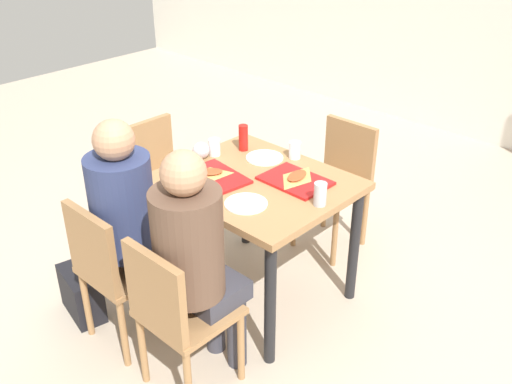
{
  "coord_description": "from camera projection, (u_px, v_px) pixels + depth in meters",
  "views": [
    {
      "loc": [
        1.94,
        -2.05,
        2.25
      ],
      "look_at": [
        0.0,
        0.0,
        0.7
      ],
      "focal_mm": 40.75,
      "sensor_mm": 36.0,
      "label": 1
    }
  ],
  "objects": [
    {
      "name": "chair_left_end",
      "position": [
        159.0,
        175.0,
        3.84
      ],
      "size": [
        0.4,
        0.4,
        0.85
      ],
      "color": "#9E7247",
      "rests_on": "ground_plane"
    },
    {
      "name": "chair_far_side",
      "position": [
        340.0,
        176.0,
        3.83
      ],
      "size": [
        0.4,
        0.4,
        0.85
      ],
      "color": "#9E7247",
      "rests_on": "ground_plane"
    },
    {
      "name": "plastic_cup_c",
      "position": [
        214.0,
        147.0,
        3.44
      ],
      "size": [
        0.07,
        0.07,
        0.1
      ],
      "primitive_type": "cylinder",
      "color": "white",
      "rests_on": "main_table"
    },
    {
      "name": "person_in_brown_jacket",
      "position": [
        195.0,
        253.0,
        2.62
      ],
      "size": [
        0.32,
        0.42,
        1.26
      ],
      "color": "#383842",
      "rests_on": "ground_plane"
    },
    {
      "name": "chair_near_left",
      "position": [
        112.0,
        266.0,
        2.95
      ],
      "size": [
        0.4,
        0.4,
        0.85
      ],
      "color": "#9E7247",
      "rests_on": "ground_plane"
    },
    {
      "name": "tray_red_near",
      "position": [
        215.0,
        177.0,
        3.19
      ],
      "size": [
        0.39,
        0.3,
        0.02
      ],
      "primitive_type": "cube",
      "rotation": [
        0.0,
        0.0,
        -0.13
      ],
      "color": "red",
      "rests_on": "main_table"
    },
    {
      "name": "paper_plate_center",
      "position": [
        265.0,
        158.0,
        3.42
      ],
      "size": [
        0.22,
        0.22,
        0.01
      ],
      "primitive_type": "cylinder",
      "color": "white",
      "rests_on": "main_table"
    },
    {
      "name": "ground_plane",
      "position": [
        256.0,
        293.0,
        3.56
      ],
      "size": [
        10.0,
        10.0,
        0.02
      ],
      "primitive_type": "cube",
      "color": "#B7A893"
    },
    {
      "name": "handbag",
      "position": [
        82.0,
        293.0,
        3.32
      ],
      "size": [
        0.35,
        0.22,
        0.28
      ],
      "primitive_type": "cube",
      "rotation": [
        0.0,
        0.0,
        -0.2
      ],
      "color": "black",
      "rests_on": "ground_plane"
    },
    {
      "name": "pizza_slice_a",
      "position": [
        211.0,
        173.0,
        3.2
      ],
      "size": [
        0.21,
        0.22,
        0.02
      ],
      "color": "tan",
      "rests_on": "tray_red_near"
    },
    {
      "name": "chair_near_right",
      "position": [
        175.0,
        310.0,
        2.65
      ],
      "size": [
        0.4,
        0.4,
        0.85
      ],
      "color": "#9E7247",
      "rests_on": "ground_plane"
    },
    {
      "name": "main_table",
      "position": [
        256.0,
        198.0,
        3.23
      ],
      "size": [
        1.0,
        0.84,
        0.78
      ],
      "color": "#9E7247",
      "rests_on": "ground_plane"
    },
    {
      "name": "pizza_slice_b",
      "position": [
        297.0,
        177.0,
        3.16
      ],
      "size": [
        0.17,
        0.25,
        0.02
      ],
      "color": "tan",
      "rests_on": "tray_red_far"
    },
    {
      "name": "soda_can",
      "position": [
        320.0,
        194.0,
        2.91
      ],
      "size": [
        0.07,
        0.07,
        0.12
      ],
      "primitive_type": "cylinder",
      "color": "#B7BCC6",
      "rests_on": "main_table"
    },
    {
      "name": "paper_plate_near_edge",
      "position": [
        246.0,
        204.0,
        2.94
      ],
      "size": [
        0.22,
        0.22,
        0.01
      ],
      "primitive_type": "cylinder",
      "color": "white",
      "rests_on": "main_table"
    },
    {
      "name": "tray_red_far",
      "position": [
        295.0,
        181.0,
        3.15
      ],
      "size": [
        0.36,
        0.27,
        0.02
      ],
      "primitive_type": "cube",
      "rotation": [
        0.0,
        0.0,
        -0.01
      ],
      "color": "red",
      "rests_on": "main_table"
    },
    {
      "name": "plastic_cup_a",
      "position": [
        295.0,
        150.0,
        3.4
      ],
      "size": [
        0.07,
        0.07,
        0.1
      ],
      "primitive_type": "cylinder",
      "color": "white",
      "rests_on": "main_table"
    },
    {
      "name": "plastic_cup_b",
      "position": [
        211.0,
        196.0,
        2.91
      ],
      "size": [
        0.07,
        0.07,
        0.1
      ],
      "primitive_type": "cylinder",
      "color": "white",
      "rests_on": "main_table"
    },
    {
      "name": "person_in_red",
      "position": [
        129.0,
        214.0,
        2.92
      ],
      "size": [
        0.32,
        0.42,
        1.26
      ],
      "color": "#383842",
      "rests_on": "ground_plane"
    },
    {
      "name": "foil_bundle",
      "position": [
        201.0,
        150.0,
        3.4
      ],
      "size": [
        0.1,
        0.1,
        0.1
      ],
      "primitive_type": "sphere",
      "color": "silver",
      "rests_on": "main_table"
    },
    {
      "name": "condiment_bottle",
      "position": [
        243.0,
        138.0,
        3.48
      ],
      "size": [
        0.06,
        0.06,
        0.16
      ],
      "primitive_type": "cylinder",
      "color": "red",
      "rests_on": "main_table"
    }
  ]
}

